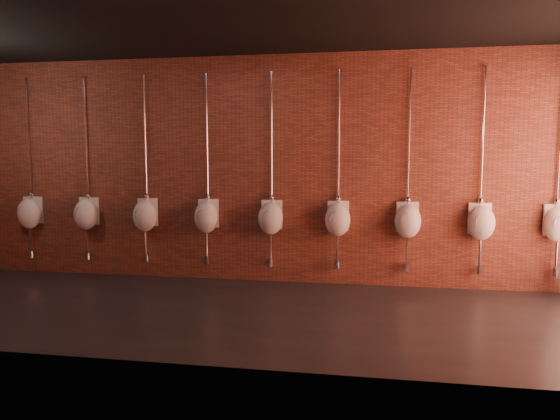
{
  "coord_description": "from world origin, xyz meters",
  "views": [
    {
      "loc": [
        1.56,
        -5.46,
        1.78
      ],
      "look_at": [
        0.5,
        0.9,
        1.1
      ],
      "focal_mm": 32.0,
      "sensor_mm": 36.0,
      "label": 1
    }
  ],
  "objects_px": {
    "urinal_3": "(145,215)",
    "urinal_9": "(558,223)",
    "urinal_8": "(481,222)",
    "urinal_4": "(206,216)",
    "urinal_6": "(338,219)",
    "urinal_5": "(271,217)",
    "urinal_1": "(29,212)",
    "urinal_2": "(86,214)",
    "urinal_7": "(408,220)"
  },
  "relations": [
    {
      "from": "urinal_3",
      "to": "urinal_9",
      "type": "distance_m",
      "value": 5.62
    },
    {
      "from": "urinal_8",
      "to": "urinal_4",
      "type": "bearing_deg",
      "value": 180.0
    },
    {
      "from": "urinal_3",
      "to": "urinal_8",
      "type": "height_order",
      "value": "same"
    },
    {
      "from": "urinal_6",
      "to": "urinal_8",
      "type": "height_order",
      "value": "same"
    },
    {
      "from": "urinal_5",
      "to": "urinal_1",
      "type": "bearing_deg",
      "value": 180.0
    },
    {
      "from": "urinal_8",
      "to": "urinal_9",
      "type": "distance_m",
      "value": 0.94
    },
    {
      "from": "urinal_4",
      "to": "urinal_9",
      "type": "relative_size",
      "value": 1.0
    },
    {
      "from": "urinal_1",
      "to": "urinal_2",
      "type": "xyz_separation_m",
      "value": [
        0.94,
        0.0,
        0.0
      ]
    },
    {
      "from": "urinal_5",
      "to": "urinal_7",
      "type": "distance_m",
      "value": 1.87
    },
    {
      "from": "urinal_5",
      "to": "urinal_8",
      "type": "relative_size",
      "value": 1.0
    },
    {
      "from": "urinal_1",
      "to": "urinal_2",
      "type": "distance_m",
      "value": 0.94
    },
    {
      "from": "urinal_9",
      "to": "urinal_6",
      "type": "bearing_deg",
      "value": 180.0
    },
    {
      "from": "urinal_1",
      "to": "urinal_9",
      "type": "distance_m",
      "value": 7.5
    },
    {
      "from": "urinal_7",
      "to": "urinal_9",
      "type": "relative_size",
      "value": 1.0
    },
    {
      "from": "urinal_4",
      "to": "urinal_6",
      "type": "relative_size",
      "value": 1.0
    },
    {
      "from": "urinal_2",
      "to": "urinal_5",
      "type": "distance_m",
      "value": 2.81
    },
    {
      "from": "urinal_5",
      "to": "urinal_6",
      "type": "distance_m",
      "value": 0.94
    },
    {
      "from": "urinal_7",
      "to": "urinal_3",
      "type": "bearing_deg",
      "value": 180.0
    },
    {
      "from": "urinal_3",
      "to": "urinal_9",
      "type": "relative_size",
      "value": 1.0
    },
    {
      "from": "urinal_3",
      "to": "urinal_6",
      "type": "height_order",
      "value": "same"
    },
    {
      "from": "urinal_2",
      "to": "urinal_3",
      "type": "distance_m",
      "value": 0.94
    },
    {
      "from": "urinal_5",
      "to": "urinal_7",
      "type": "xyz_separation_m",
      "value": [
        1.87,
        0.0,
        0.0
      ]
    },
    {
      "from": "urinal_4",
      "to": "urinal_5",
      "type": "height_order",
      "value": "same"
    },
    {
      "from": "urinal_5",
      "to": "urinal_4",
      "type": "bearing_deg",
      "value": 180.0
    },
    {
      "from": "urinal_1",
      "to": "urinal_4",
      "type": "xyz_separation_m",
      "value": [
        2.81,
        0.0,
        0.0
      ]
    },
    {
      "from": "urinal_1",
      "to": "urinal_7",
      "type": "height_order",
      "value": "same"
    },
    {
      "from": "urinal_5",
      "to": "urinal_8",
      "type": "bearing_deg",
      "value": 0.0
    },
    {
      "from": "urinal_1",
      "to": "urinal_5",
      "type": "relative_size",
      "value": 1.0
    },
    {
      "from": "urinal_5",
      "to": "urinal_6",
      "type": "height_order",
      "value": "same"
    },
    {
      "from": "urinal_3",
      "to": "urinal_9",
      "type": "height_order",
      "value": "same"
    },
    {
      "from": "urinal_3",
      "to": "urinal_7",
      "type": "relative_size",
      "value": 1.0
    },
    {
      "from": "urinal_2",
      "to": "urinal_4",
      "type": "distance_m",
      "value": 1.87
    },
    {
      "from": "urinal_4",
      "to": "urinal_7",
      "type": "height_order",
      "value": "same"
    },
    {
      "from": "urinal_2",
      "to": "urinal_7",
      "type": "distance_m",
      "value": 4.69
    },
    {
      "from": "urinal_5",
      "to": "urinal_9",
      "type": "relative_size",
      "value": 1.0
    },
    {
      "from": "urinal_2",
      "to": "urinal_9",
      "type": "relative_size",
      "value": 1.0
    },
    {
      "from": "urinal_3",
      "to": "urinal_4",
      "type": "relative_size",
      "value": 1.0
    },
    {
      "from": "urinal_1",
      "to": "urinal_4",
      "type": "distance_m",
      "value": 2.81
    },
    {
      "from": "urinal_3",
      "to": "urinal_6",
      "type": "distance_m",
      "value": 2.81
    },
    {
      "from": "urinal_4",
      "to": "urinal_8",
      "type": "height_order",
      "value": "same"
    },
    {
      "from": "urinal_7",
      "to": "urinal_6",
      "type": "bearing_deg",
      "value": 180.0
    },
    {
      "from": "urinal_1",
      "to": "urinal_8",
      "type": "height_order",
      "value": "same"
    },
    {
      "from": "urinal_9",
      "to": "urinal_8",
      "type": "bearing_deg",
      "value": 180.0
    },
    {
      "from": "urinal_3",
      "to": "urinal_8",
      "type": "relative_size",
      "value": 1.0
    },
    {
      "from": "urinal_6",
      "to": "urinal_9",
      "type": "bearing_deg",
      "value": 0.0
    },
    {
      "from": "urinal_2",
      "to": "urinal_8",
      "type": "bearing_deg",
      "value": 0.0
    },
    {
      "from": "urinal_4",
      "to": "urinal_5",
      "type": "xyz_separation_m",
      "value": [
        0.94,
        0.0,
        0.0
      ]
    },
    {
      "from": "urinal_4",
      "to": "urinal_6",
      "type": "distance_m",
      "value": 1.87
    },
    {
      "from": "urinal_9",
      "to": "urinal_2",
      "type": "bearing_deg",
      "value": 180.0
    },
    {
      "from": "urinal_4",
      "to": "urinal_6",
      "type": "bearing_deg",
      "value": 0.0
    }
  ]
}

